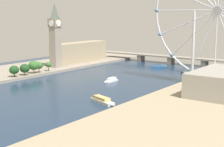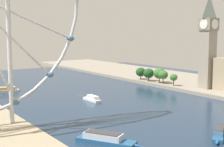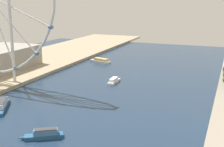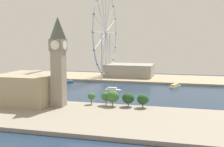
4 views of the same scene
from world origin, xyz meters
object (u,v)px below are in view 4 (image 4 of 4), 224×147
Objects in this scene: clock_tower at (58,60)px; tour_boat_2 at (175,86)px; parliament_block at (0,90)px; ferris_wheel at (106,33)px; tour_boat_1 at (64,81)px; riverside_hall at (129,70)px; tour_boat_3 at (113,89)px; tour_boat_0 at (29,86)px.

clock_tower reaches higher than tour_boat_2.
parliament_block is at bearing 154.90° from tour_boat_2.
ferris_wheel is 4.27× the size of tour_boat_1.
tour_boat_3 is at bearing -177.94° from riverside_hall.
tour_boat_0 is 0.96× the size of tour_boat_3.
clock_tower is 0.85× the size of parliament_block.
tour_boat_3 is at bearing 140.43° from tour_boat_2.
tour_boat_1 is at bearing 22.99° from clock_tower.
tour_boat_3 is at bearing -159.15° from ferris_wheel.
clock_tower is at bearing -80.89° from parliament_block.
riverside_hall is at bearing -54.19° from ferris_wheel.
clock_tower is 2.76× the size of tour_boat_2.
ferris_wheel is at bearing -11.50° from parliament_block.
tour_boat_1 reaches higher than tour_boat_0.
tour_boat_3 is (-44.74, -85.85, -0.45)m from tour_boat_1.
tour_boat_3 is (111.59, -78.14, -14.95)m from parliament_block.
parliament_block is 4.51× the size of tour_boat_0.
tour_boat_0 reaches higher than tour_boat_2.
clock_tower reaches higher than parliament_block.
parliament_block is 112.35m from tour_boat_0.
tour_boat_0 is 191.19m from tour_boat_2.
tour_boat_2 is (156.27, -150.99, -14.70)m from parliament_block.
ferris_wheel reaches higher than tour_boat_1.
tour_boat_1 is at bearing 2.82° from parliament_block.
ferris_wheel is 123.27m from tour_boat_3.
clock_tower reaches higher than tour_boat_3.
riverside_hall is at bearing -4.93° from clock_tower.
tour_boat_0 is at bearing 143.00° from ferris_wheel.
clock_tower is 3.70× the size of tour_boat_3.
tour_boat_3 is at bearing -119.79° from tour_boat_0.
tour_boat_2 is at bearing 30.22° from tour_boat_3.
riverside_hall is 2.45× the size of tour_boat_1.
ferris_wheel is at bearing -165.34° from tour_boat_1.
tour_boat_1 is (50.10, -25.83, 0.12)m from tour_boat_0.
tour_boat_0 is at bearing 124.08° from tour_boat_2.
tour_boat_2 is at bearing -33.10° from clock_tower.
tour_boat_1 is at bearing 108.89° from tour_boat_2.
ferris_wheel is 70.75m from riverside_hall.
tour_boat_1 is at bearing 151.17° from tour_boat_3.
tour_boat_2 is (-73.23, -77.10, -10.83)m from riverside_hall.
tour_boat_0 reaches higher than tour_boat_3.
ferris_wheel is 4.63× the size of tour_boat_2.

